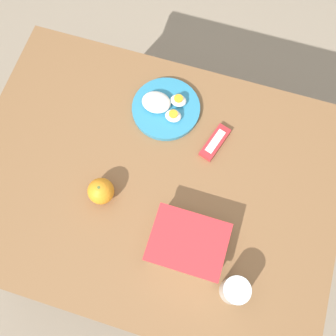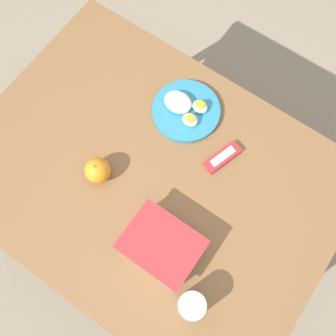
% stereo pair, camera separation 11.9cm
% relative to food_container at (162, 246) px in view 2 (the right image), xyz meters
% --- Properties ---
extents(ground_plane, '(10.00, 10.00, 0.00)m').
position_rel_food_container_xyz_m(ground_plane, '(0.16, -0.16, -0.74)').
color(ground_plane, gray).
extents(table, '(1.15, 0.86, 0.70)m').
position_rel_food_container_xyz_m(table, '(0.16, -0.16, -0.12)').
color(table, brown).
rests_on(table, ground_plane).
extents(food_container, '(0.21, 0.17, 0.08)m').
position_rel_food_container_xyz_m(food_container, '(0.00, 0.00, 0.00)').
color(food_container, white).
rests_on(food_container, table).
extents(orange_fruit, '(0.08, 0.08, 0.08)m').
position_rel_food_container_xyz_m(orange_fruit, '(0.29, -0.07, 0.01)').
color(orange_fruit, orange).
rests_on(orange_fruit, table).
extents(rice_plate, '(0.22, 0.22, 0.05)m').
position_rel_food_container_xyz_m(rice_plate, '(0.19, -0.40, -0.02)').
color(rice_plate, teal).
rests_on(rice_plate, table).
extents(candy_bar, '(0.08, 0.13, 0.02)m').
position_rel_food_container_xyz_m(candy_bar, '(0.01, -0.33, -0.03)').
color(candy_bar, '#B7282D').
rests_on(candy_bar, table).
extents(drinking_glass, '(0.07, 0.07, 0.09)m').
position_rel_food_container_xyz_m(drinking_glass, '(-0.16, 0.08, 0.01)').
color(drinking_glass, silver).
rests_on(drinking_glass, table).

